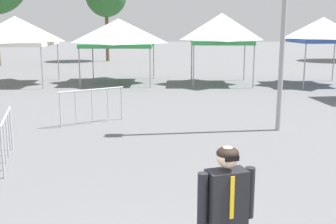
{
  "coord_description": "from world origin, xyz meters",
  "views": [
    {
      "loc": [
        0.38,
        -3.11,
        3.01
      ],
      "look_at": [
        0.54,
        5.01,
        1.3
      ],
      "focal_mm": 44.91,
      "sensor_mm": 36.0,
      "label": 1
    }
  ],
  "objects_px": {
    "crowd_barrier_mid_lot": "(92,99)",
    "canopy_tent_behind_center": "(323,30)",
    "crowd_barrier_near_person": "(6,130)",
    "person_foreground": "(226,214)",
    "canopy_tent_left_of_center": "(15,31)",
    "canopy_tent_behind_right": "(119,33)",
    "canopy_tent_center": "(221,29)"
  },
  "relations": [
    {
      "from": "canopy_tent_center",
      "to": "crowd_barrier_mid_lot",
      "type": "bearing_deg",
      "value": -120.85
    },
    {
      "from": "canopy_tent_center",
      "to": "crowd_barrier_mid_lot",
      "type": "relative_size",
      "value": 1.95
    },
    {
      "from": "canopy_tent_behind_right",
      "to": "crowd_barrier_near_person",
      "type": "height_order",
      "value": "canopy_tent_behind_right"
    },
    {
      "from": "canopy_tent_center",
      "to": "person_foreground",
      "type": "relative_size",
      "value": 1.99
    },
    {
      "from": "crowd_barrier_mid_lot",
      "to": "canopy_tent_left_of_center",
      "type": "bearing_deg",
      "value": 120.3
    },
    {
      "from": "canopy_tent_behind_right",
      "to": "person_foreground",
      "type": "relative_size",
      "value": 2.07
    },
    {
      "from": "canopy_tent_left_of_center",
      "to": "person_foreground",
      "type": "height_order",
      "value": "canopy_tent_left_of_center"
    },
    {
      "from": "canopy_tent_behind_center",
      "to": "crowd_barrier_near_person",
      "type": "xyz_separation_m",
      "value": [
        -11.38,
        -11.98,
        -1.96
      ]
    },
    {
      "from": "canopy_tent_behind_right",
      "to": "crowd_barrier_mid_lot",
      "type": "distance_m",
      "value": 9.38
    },
    {
      "from": "canopy_tent_center",
      "to": "canopy_tent_behind_center",
      "type": "height_order",
      "value": "canopy_tent_center"
    },
    {
      "from": "canopy_tent_center",
      "to": "canopy_tent_behind_right",
      "type": "bearing_deg",
      "value": 173.7
    },
    {
      "from": "canopy_tent_center",
      "to": "crowd_barrier_near_person",
      "type": "xyz_separation_m",
      "value": [
        -6.43,
        -12.33,
        -2.02
      ]
    },
    {
      "from": "canopy_tent_behind_right",
      "to": "canopy_tent_left_of_center",
      "type": "bearing_deg",
      "value": -174.46
    },
    {
      "from": "canopy_tent_left_of_center",
      "to": "canopy_tent_behind_center",
      "type": "distance_m",
      "value": 15.2
    },
    {
      "from": "canopy_tent_behind_center",
      "to": "person_foreground",
      "type": "bearing_deg",
      "value": -113.62
    },
    {
      "from": "crowd_barrier_mid_lot",
      "to": "canopy_tent_behind_center",
      "type": "bearing_deg",
      "value": 39.33
    },
    {
      "from": "person_foreground",
      "to": "crowd_barrier_mid_lot",
      "type": "distance_m",
      "value": 8.95
    },
    {
      "from": "canopy_tent_center",
      "to": "crowd_barrier_mid_lot",
      "type": "height_order",
      "value": "canopy_tent_center"
    },
    {
      "from": "crowd_barrier_near_person",
      "to": "person_foreground",
      "type": "bearing_deg",
      "value": -49.92
    },
    {
      "from": "crowd_barrier_mid_lot",
      "to": "person_foreground",
      "type": "bearing_deg",
      "value": -71.96
    },
    {
      "from": "crowd_barrier_near_person",
      "to": "crowd_barrier_mid_lot",
      "type": "distance_m",
      "value": 3.91
    },
    {
      "from": "canopy_tent_behind_center",
      "to": "canopy_tent_left_of_center",
      "type": "bearing_deg",
      "value": 178.38
    },
    {
      "from": "canopy_tent_behind_center",
      "to": "person_foreground",
      "type": "height_order",
      "value": "canopy_tent_behind_center"
    },
    {
      "from": "crowd_barrier_near_person",
      "to": "crowd_barrier_mid_lot",
      "type": "bearing_deg",
      "value": 70.99
    },
    {
      "from": "canopy_tent_left_of_center",
      "to": "canopy_tent_behind_right",
      "type": "relative_size",
      "value": 0.95
    },
    {
      "from": "canopy_tent_behind_right",
      "to": "crowd_barrier_mid_lot",
      "type": "height_order",
      "value": "canopy_tent_behind_right"
    },
    {
      "from": "canopy_tent_behind_right",
      "to": "crowd_barrier_near_person",
      "type": "distance_m",
      "value": 13.08
    },
    {
      "from": "canopy_tent_behind_right",
      "to": "crowd_barrier_mid_lot",
      "type": "xyz_separation_m",
      "value": [
        0.03,
        -9.2,
        -1.81
      ]
    },
    {
      "from": "canopy_tent_left_of_center",
      "to": "crowd_barrier_mid_lot",
      "type": "xyz_separation_m",
      "value": [
        5.09,
        -8.71,
        -1.92
      ]
    },
    {
      "from": "canopy_tent_behind_right",
      "to": "canopy_tent_behind_center",
      "type": "distance_m",
      "value": 10.18
    },
    {
      "from": "crowd_barrier_near_person",
      "to": "canopy_tent_center",
      "type": "bearing_deg",
      "value": 62.46
    },
    {
      "from": "crowd_barrier_near_person",
      "to": "crowd_barrier_mid_lot",
      "type": "relative_size",
      "value": 1.13
    }
  ]
}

